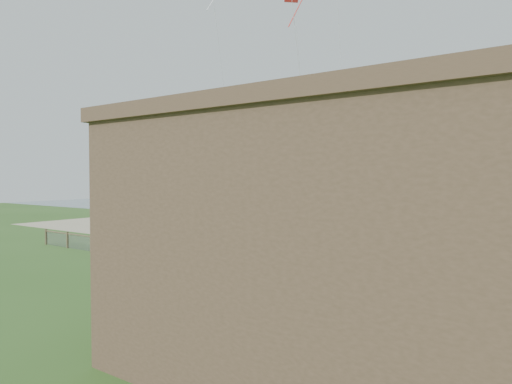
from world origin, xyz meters
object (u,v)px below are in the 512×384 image
motel (410,248)px  octopus_kite (286,146)px  chainlink_fence (218,263)px  picnic_table (249,297)px

motel → octopus_kite: 20.48m
octopus_kite → motel: bearing=-42.2°
chainlink_fence → motel: size_ratio=2.41×
chainlink_fence → motel: 15.06m
motel → picnic_table: 8.61m
motel → octopus_kite: (-13.36, 14.95, 4.13)m
picnic_table → octopus_kite: (-5.82, 12.27, 7.28)m
chainlink_fence → picnic_table: 6.96m
motel → picnic_table: size_ratio=9.05×
octopus_kite → picnic_table: bearing=-58.6°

